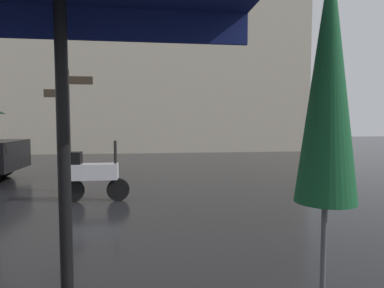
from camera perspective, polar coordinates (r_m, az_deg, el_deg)
folded_patio_umbrella_near at (r=2.20m, az=22.59°, el=8.17°), size 0.46×0.46×2.66m
parked_scooter at (r=6.95m, az=-16.87°, el=-5.08°), size 1.36×0.32×1.23m
street_signpost at (r=8.02m, az=-20.70°, el=4.31°), size 1.08×0.08×2.81m
building_block at (r=18.70m, az=-9.52°, el=20.49°), size 18.43×2.21×13.94m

